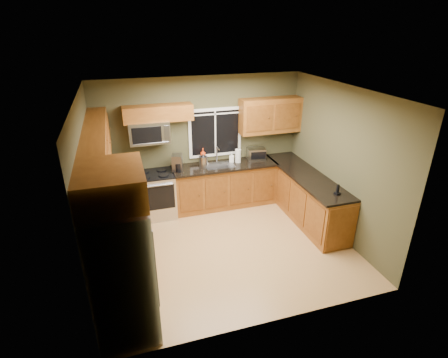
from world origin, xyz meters
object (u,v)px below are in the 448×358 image
paper_towel_roll (238,156)px  soap_bottle_b (232,157)px  kettle (203,162)px  toaster_oven (256,153)px  coffee_maker (177,163)px  soap_bottle_c (205,163)px  cordless_phone (337,191)px  refrigerator (123,269)px  microwave (149,132)px  range (155,195)px  soap_bottle_a (203,156)px

paper_towel_roll → soap_bottle_b: size_ratio=1.50×
paper_towel_roll → soap_bottle_b: (-0.12, 0.05, -0.04)m
kettle → paper_towel_roll: paper_towel_roll is taller
toaster_oven → kettle: bearing=-171.4°
coffee_maker → soap_bottle_c: coffee_maker is taller
toaster_oven → coffee_maker: bearing=-175.0°
coffee_maker → cordless_phone: 3.05m
toaster_oven → coffee_maker: size_ratio=1.28×
refrigerator → microwave: bearing=76.7°
range → soap_bottle_c: bearing=1.7°
refrigerator → coffee_maker: bearing=67.1°
soap_bottle_c → paper_towel_roll: bearing=2.8°
toaster_oven → coffee_maker: coffee_maker is taller
microwave → soap_bottle_c: size_ratio=4.50×
microwave → coffee_maker: (0.48, -0.14, -0.64)m
cordless_phone → soap_bottle_c: bearing=134.5°
range → kettle: kettle is taller
soap_bottle_c → cordless_phone: (1.85, -1.88, -0.03)m
range → kettle: bearing=-2.0°
microwave → soap_bottle_a: bearing=5.1°
refrigerator → microwave: microwave is taller
refrigerator → paper_towel_roll: size_ratio=5.77×
toaster_oven → coffee_maker: (-1.73, -0.15, 0.03)m
range → microwave: size_ratio=1.23×
range → cordless_phone: size_ratio=5.09×
coffee_maker → soap_bottle_a: bearing=22.1°
microwave → toaster_oven: (2.21, 0.01, -0.67)m
toaster_oven → soap_bottle_a: 1.15m
coffee_maker → cordless_phone: (2.42, -1.85, -0.10)m
microwave → cordless_phone: (2.90, -1.99, -0.73)m
toaster_oven → soap_bottle_c: (-1.16, -0.12, -0.03)m
refrigerator → toaster_oven: 4.11m
soap_bottle_a → soap_bottle_b: 0.60m
range → microwave: bearing=90.0°
range → toaster_oven: (2.21, 0.15, 0.59)m
range → microwave: 1.27m
paper_towel_roll → cordless_phone: paper_towel_roll is taller
microwave → paper_towel_roll: 1.89m
toaster_oven → paper_towel_roll: bearing=-169.4°
paper_towel_roll → kettle: bearing=-172.6°
refrigerator → soap_bottle_c: (1.74, 2.80, 0.12)m
refrigerator → soap_bottle_c: refrigerator is taller
toaster_oven → range: bearing=-176.2°
microwave → cordless_phone: 3.59m
cordless_phone → toaster_oven: bearing=109.1°
coffee_maker → kettle: (0.52, -0.03, -0.01)m
soap_bottle_b → cordless_phone: (1.25, -1.97, -0.05)m
microwave → soap_bottle_b: microwave is taller
range → kettle: 1.17m
toaster_oven → paper_towel_roll: size_ratio=1.33×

